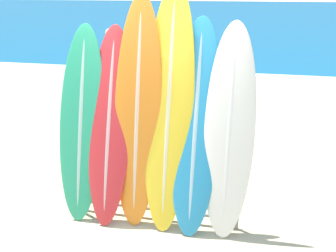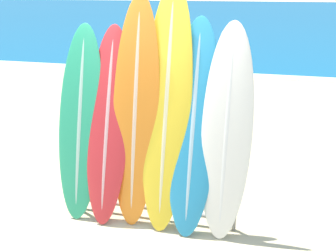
% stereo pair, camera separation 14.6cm
% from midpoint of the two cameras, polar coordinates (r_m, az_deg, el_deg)
% --- Properties ---
extents(ocean_water, '(120.00, 60.00, 0.01)m').
position_cam_midpoint_polar(ocean_water, '(40.86, 13.15, 15.71)').
color(ocean_water, '#146693').
rests_on(ocean_water, ground_plane).
extents(surfboard_rack, '(1.90, 0.04, 0.80)m').
position_cam_midpoint_polar(surfboard_rack, '(4.32, -1.68, -8.27)').
color(surfboard_rack, gray).
rests_on(surfboard_rack, ground_plane).
extents(surfboard_slot_0, '(0.51, 0.63, 2.10)m').
position_cam_midpoint_polar(surfboard_slot_0, '(4.38, -11.66, 0.45)').
color(surfboard_slot_0, '#289E70').
rests_on(surfboard_slot_0, ground_plane).
extents(surfboard_slot_1, '(0.48, 0.72, 2.09)m').
position_cam_midpoint_polar(surfboard_slot_1, '(4.25, -7.72, 0.07)').
color(surfboard_slot_1, red).
rests_on(surfboard_slot_1, ground_plane).
extents(surfboard_slot_2, '(0.51, 0.58, 2.40)m').
position_cam_midpoint_polar(surfboard_slot_2, '(4.12, -3.72, 1.84)').
color(surfboard_slot_2, orange).
rests_on(surfboard_slot_2, ground_plane).
extents(surfboard_slot_3, '(0.52, 0.73, 2.52)m').
position_cam_midpoint_polar(surfboard_slot_3, '(4.05, 0.81, 2.39)').
color(surfboard_slot_3, yellow).
rests_on(surfboard_slot_3, ground_plane).
extents(surfboard_slot_4, '(0.51, 0.72, 2.19)m').
position_cam_midpoint_polar(surfboard_slot_4, '(4.02, 4.70, -0.26)').
color(surfboard_slot_4, teal).
rests_on(surfboard_slot_4, ground_plane).
extents(surfboard_slot_5, '(0.51, 0.56, 2.16)m').
position_cam_midpoint_polar(surfboard_slot_5, '(3.96, 9.54, -1.03)').
color(surfboard_slot_5, silver).
rests_on(surfboard_slot_5, ground_plane).
extents(person_near_water, '(0.26, 0.26, 1.54)m').
position_cam_midpoint_polar(person_near_water, '(9.50, -6.92, 9.71)').
color(person_near_water, beige).
rests_on(person_near_water, ground_plane).
extents(person_mid_beach, '(0.31, 0.28, 1.80)m').
position_cam_midpoint_polar(person_mid_beach, '(6.81, -0.61, 7.14)').
color(person_mid_beach, '#846047').
rests_on(person_mid_beach, ground_plane).
extents(person_far_left, '(0.25, 0.27, 1.60)m').
position_cam_midpoint_polar(person_far_left, '(9.67, 2.21, 10.20)').
color(person_far_left, tan).
rests_on(person_far_left, ground_plane).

